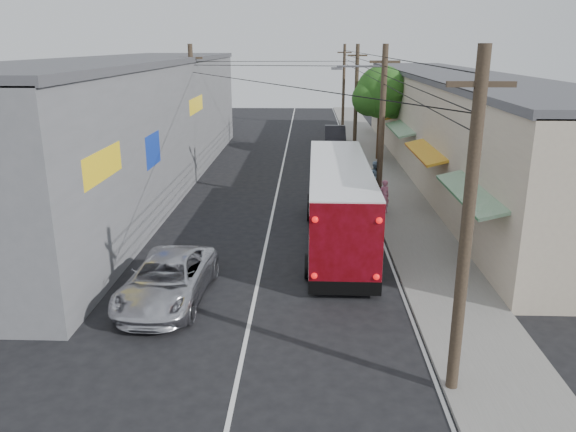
% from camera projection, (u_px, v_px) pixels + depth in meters
% --- Properties ---
extents(ground, '(120.00, 120.00, 0.00)m').
position_uv_depth(ground, '(245.00, 344.00, 15.59)').
color(ground, black).
rests_on(ground, ground).
extents(sidewalk, '(3.00, 80.00, 0.12)m').
position_uv_depth(sidewalk, '(385.00, 179.00, 34.46)').
color(sidewalk, slate).
rests_on(sidewalk, ground).
extents(building_right, '(7.09, 40.00, 6.25)m').
position_uv_depth(building_right, '(455.00, 124.00, 35.32)').
color(building_right, beige).
rests_on(building_right, ground).
extents(building_left, '(7.20, 36.00, 7.25)m').
position_uv_depth(building_left, '(129.00, 123.00, 31.99)').
color(building_left, gray).
rests_on(building_left, ground).
extents(utility_poles, '(11.80, 45.28, 8.00)m').
position_uv_depth(utility_poles, '(332.00, 111.00, 33.69)').
color(utility_poles, '#473828').
rests_on(utility_poles, ground).
extents(street_tree, '(4.40, 4.00, 6.60)m').
position_uv_depth(street_tree, '(383.00, 94.00, 38.84)').
color(street_tree, '#3F2B19').
rests_on(street_tree, ground).
extents(coach_bus, '(2.75, 11.55, 3.32)m').
position_uv_depth(coach_bus, '(339.00, 202.00, 23.29)').
color(coach_bus, white).
rests_on(coach_bus, ground).
extents(jeepney, '(2.68, 5.38, 1.46)m').
position_uv_depth(jeepney, '(167.00, 280.00, 18.00)').
color(jeepney, silver).
rests_on(jeepney, ground).
extents(parked_suv, '(2.65, 5.41, 1.51)m').
position_uv_depth(parked_suv, '(350.00, 197.00, 27.66)').
color(parked_suv, gray).
rests_on(parked_suv, ground).
extents(parked_car_mid, '(1.65, 3.89, 1.31)m').
position_uv_depth(parked_car_mid, '(340.00, 164.00, 35.69)').
color(parked_car_mid, black).
rests_on(parked_car_mid, ground).
extents(parked_car_far, '(1.79, 4.85, 1.58)m').
position_uv_depth(parked_car_far, '(335.00, 136.00, 45.79)').
color(parked_car_far, black).
rests_on(parked_car_far, ground).
extents(pedestrian_near, '(0.69, 0.57, 1.63)m').
position_uv_depth(pedestrian_near, '(384.00, 196.00, 27.11)').
color(pedestrian_near, '#D16E96').
rests_on(pedestrian_near, sidewalk).
extents(pedestrian_far, '(0.88, 0.71, 1.69)m').
position_uv_depth(pedestrian_far, '(374.00, 176.00, 31.08)').
color(pedestrian_far, '#82A0BD').
rests_on(pedestrian_far, sidewalk).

